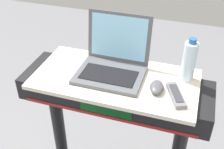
{
  "coord_description": "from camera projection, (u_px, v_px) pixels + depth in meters",
  "views": [
    {
      "loc": [
        0.32,
        -0.33,
        1.92
      ],
      "look_at": [
        0.0,
        0.65,
        1.2
      ],
      "focal_mm": 46.0,
      "sensor_mm": 36.0,
      "label": 1
    }
  ],
  "objects": [
    {
      "name": "desk_board",
      "position": [
        115.0,
        79.0,
        1.33
      ],
      "size": [
        0.76,
        0.38,
        0.02
      ],
      "primitive_type": "cube",
      "color": "beige",
      "rests_on": "treadmill_base"
    },
    {
      "name": "laptop",
      "position": [
        113.0,
        62.0,
        1.34
      ],
      "size": [
        0.31,
        0.28,
        0.25
      ],
      "rotation": [
        0.0,
        0.0,
        -0.04
      ],
      "color": "#515459",
      "rests_on": "desk_board"
    },
    {
      "name": "computer_mouse",
      "position": [
        157.0,
        87.0,
        1.24
      ],
      "size": [
        0.07,
        0.11,
        0.03
      ],
      "primitive_type": "ellipsoid",
      "rotation": [
        0.0,
        0.0,
        0.14
      ],
      "color": "#4C4C51",
      "rests_on": "desk_board"
    },
    {
      "name": "water_bottle",
      "position": [
        189.0,
        61.0,
        1.26
      ],
      "size": [
        0.06,
        0.06,
        0.21
      ],
      "color": "silver",
      "rests_on": "desk_board"
    },
    {
      "name": "tv_remote",
      "position": [
        176.0,
        95.0,
        1.2
      ],
      "size": [
        0.11,
        0.17,
        0.02
      ],
      "color": "slate",
      "rests_on": "desk_board"
    }
  ]
}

